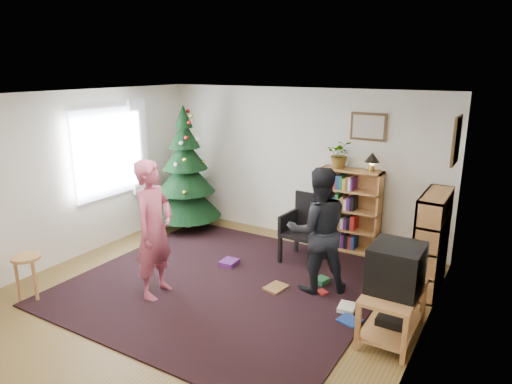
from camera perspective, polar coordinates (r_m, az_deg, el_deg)
The scene contains 23 objects.
floor at distance 6.03m, azimuth -5.52°, elevation -12.55°, with size 5.00×5.00×0.00m, color brown.
ceiling at distance 5.34m, azimuth -6.22°, elevation 11.88°, with size 5.00×5.00×0.00m, color white.
wall_back at distance 7.64m, azimuth 5.35°, elevation 3.50°, with size 5.00×0.02×2.50m, color silver.
wall_front at distance 3.97m, azimuth -28.08°, elevation -9.84°, with size 5.00×0.02×2.50m, color silver.
wall_left at distance 7.29m, azimuth -21.89°, elevation 1.84°, with size 0.02×5.00×2.50m, color silver.
wall_right at distance 4.60m, azimuth 20.23°, elevation -5.57°, with size 0.02×5.00×2.50m, color silver.
rug at distance 6.24m, azimuth -3.87°, elevation -11.39°, with size 3.80×3.60×0.02m, color black.
window_pane at distance 7.58m, azimuth -18.38°, elevation 4.61°, with size 0.04×1.20×1.40m, color silver.
curtain at distance 8.02m, azimuth -14.44°, elevation 5.47°, with size 0.06×0.35×1.60m, color white.
picture_back at distance 7.10m, azimuth 13.89°, elevation 7.93°, with size 0.55×0.03×0.42m.
picture_right at distance 6.12m, azimuth 23.79°, elevation 5.93°, with size 0.03×0.50×0.60m.
christmas_tree at distance 8.10m, azimuth -8.77°, elevation 1.68°, with size 1.22×1.22×2.21m.
bookshelf_back at distance 7.29m, azimuth 11.63°, elevation -2.10°, with size 0.95×0.30×1.30m.
bookshelf_right at distance 6.28m, azimuth 21.08°, elevation -5.75°, with size 0.30×0.95×1.30m.
tv_stand at distance 5.24m, azimuth 16.72°, elevation -13.71°, with size 0.53×0.95×0.55m.
crt_tv at distance 5.04m, azimuth 17.10°, elevation -9.02°, with size 0.52×0.57×0.49m.
armchair at distance 6.82m, azimuth 6.34°, elevation -4.16°, with size 0.59×0.59×1.01m.
stool at distance 6.36m, azimuth -26.71°, elevation -8.24°, with size 0.35×0.35×0.58m.
person_standing at distance 5.78m, azimuth -12.63°, elevation -4.60°, with size 0.64×0.42×1.76m, color #AB4459.
person_by_chair at distance 5.83m, azimuth 7.75°, elevation -4.79°, with size 0.80×0.62×1.64m, color black.
potted_plant at distance 7.15m, azimuth 10.48°, elevation 4.68°, with size 0.39×0.34×0.44m, color gray.
table_lamp at distance 7.00m, azimuth 14.31°, elevation 4.06°, with size 0.22×0.22×0.29m.
floor_clutter at distance 6.03m, azimuth 7.69°, elevation -12.18°, with size 2.55×1.06×0.08m.
Camera 1 is at (3.19, -4.26, 2.83)m, focal length 32.00 mm.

